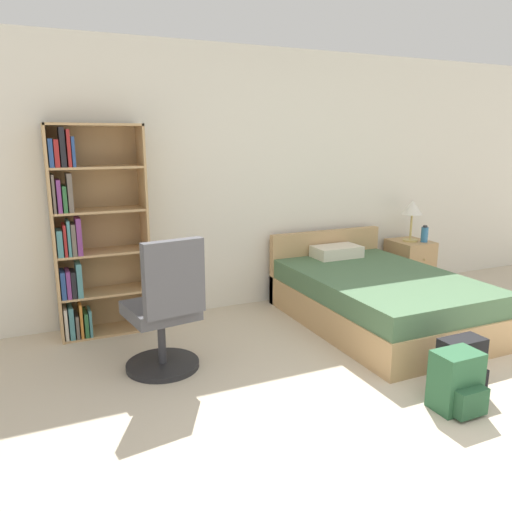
% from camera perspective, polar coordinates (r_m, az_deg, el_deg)
% --- Properties ---
extents(wall_back, '(9.00, 0.06, 2.60)m').
position_cam_1_polar(wall_back, '(5.21, 0.72, 8.64)').
color(wall_back, silver).
rests_on(wall_back, ground_plane).
extents(bookshelf, '(0.79, 0.33, 1.84)m').
position_cam_1_polar(bookshelf, '(4.57, -18.62, 2.38)').
color(bookshelf, tan).
rests_on(bookshelf, ground_plane).
extents(bed, '(1.33, 2.00, 0.74)m').
position_cam_1_polar(bed, '(4.89, 13.47, -4.54)').
color(bed, tan).
rests_on(bed, ground_plane).
extents(office_chair, '(0.56, 0.63, 1.05)m').
position_cam_1_polar(office_chair, '(3.75, -10.33, -6.50)').
color(office_chair, '#232326').
rests_on(office_chair, ground_plane).
extents(nightstand, '(0.41, 0.48, 0.57)m').
position_cam_1_polar(nightstand, '(6.08, 17.09, -0.97)').
color(nightstand, tan).
rests_on(nightstand, ground_plane).
extents(table_lamp, '(0.24, 0.24, 0.47)m').
position_cam_1_polar(table_lamp, '(5.94, 17.43, 5.07)').
color(table_lamp, tan).
rests_on(table_lamp, nightstand).
extents(water_bottle, '(0.08, 0.08, 0.19)m').
position_cam_1_polar(water_bottle, '(5.98, 18.70, 2.37)').
color(water_bottle, teal).
rests_on(water_bottle, nightstand).
extents(backpack_black, '(0.32, 0.22, 0.39)m').
position_cam_1_polar(backpack_black, '(3.80, 22.44, -11.66)').
color(backpack_black, black).
rests_on(backpack_black, ground_plane).
extents(backpack_green, '(0.30, 0.28, 0.39)m').
position_cam_1_polar(backpack_green, '(3.57, 22.01, -13.27)').
color(backpack_green, '#2D603D').
rests_on(backpack_green, ground_plane).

